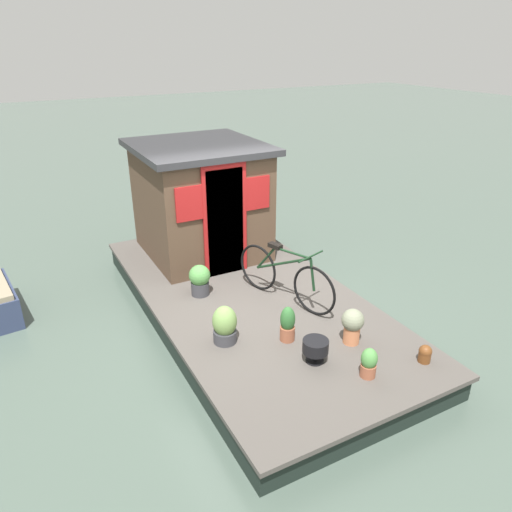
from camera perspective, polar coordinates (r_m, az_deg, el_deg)
The scene contains 11 objects.
ground_plane at distance 7.32m, azimuth -0.75°, elevation -7.07°, with size 60.00×60.00×0.00m, color #47564C.
houseboat_deck at distance 7.22m, azimuth -0.75°, elevation -5.81°, with size 5.79×2.81×0.37m.
houseboat_cabin at distance 8.25m, azimuth -6.55°, elevation 6.65°, with size 2.14×2.04×1.89m.
bicycle at distance 6.80m, azimuth 3.40°, elevation -2.38°, with size 1.67×0.66×0.84m.
potted_plant_rosemary at distance 5.60m, azimuth 13.18°, elevation -12.17°, with size 0.18×0.18×0.36m.
potted_plant_geranium at distance 6.02m, azimuth 3.75°, elevation -8.04°, with size 0.19×0.19×0.47m.
potted_plant_lavender at distance 7.06m, azimuth -6.66°, elevation -2.77°, with size 0.31×0.31×0.47m.
potted_plant_mint at distance 5.99m, azimuth -3.72°, elevation -8.15°, with size 0.30×0.30×0.49m.
potted_plant_sage at distance 6.06m, azimuth 11.32°, elevation -7.93°, with size 0.28×0.28×0.46m.
charcoal_grill at distance 5.70m, azimuth 7.04°, elevation -10.63°, with size 0.31×0.31×0.29m.
mooring_bollard at distance 6.04m, azimuth 19.34°, elevation -10.82°, with size 0.15×0.15×0.22m.
Camera 1 is at (-5.54, 2.86, 3.83)m, focal length 33.86 mm.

